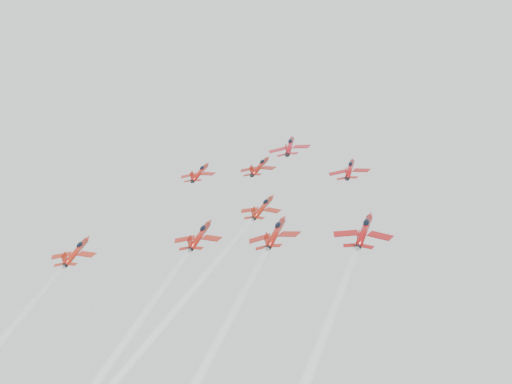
% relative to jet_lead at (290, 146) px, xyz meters
% --- Properties ---
extents(jet_lead, '(10.17, 12.84, 8.77)m').
position_rel_jet_lead_xyz_m(jet_lead, '(0.00, 0.00, 0.00)').
color(jet_lead, '#AB101C').
extents(jet_row2_left, '(8.65, 10.92, 7.46)m').
position_rel_jet_lead_xyz_m(jet_row2_left, '(-18.33, -11.15, -7.21)').
color(jet_row2_left, '#A2150F').
extents(jet_row2_center, '(8.69, 10.97, 7.49)m').
position_rel_jet_lead_xyz_m(jet_row2_center, '(-4.17, -10.04, -6.50)').
color(jet_row2_center, maroon).
extents(jet_row2_right, '(8.81, 11.13, 7.60)m').
position_rel_jet_lead_xyz_m(jet_row2_right, '(17.20, -14.16, -9.16)').
color(jet_row2_right, '#9D0E11').
extents(jet_center, '(8.43, 77.57, 50.63)m').
position_rel_jet_lead_xyz_m(jet_center, '(2.79, -62.82, -40.65)').
color(jet_center, '#9C1F0E').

